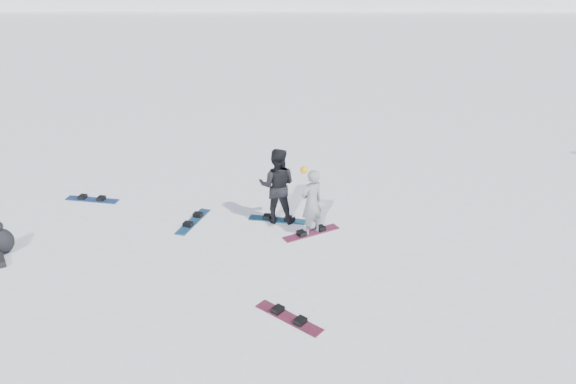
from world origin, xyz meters
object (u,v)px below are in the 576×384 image
(snowboard_loose_c, at_px, (92,200))
(snowboard_loose_b, at_px, (289,318))
(snowboarder_man, at_px, (277,185))
(snowboarder_woman, at_px, (312,202))
(seated_rider, at_px, (0,242))
(snowboard_loose_a, at_px, (193,222))

(snowboard_loose_c, relative_size, snowboard_loose_b, 1.00)
(snowboarder_man, bearing_deg, snowboarder_woman, 147.07)
(snowboarder_woman, height_order, seated_rider, snowboarder_woman)
(snowboarder_woman, distance_m, snowboarder_man, 1.12)
(snowboard_loose_a, bearing_deg, snowboard_loose_b, -130.45)
(snowboard_loose_b, bearing_deg, seated_rider, -160.32)
(snowboard_loose_c, bearing_deg, snowboarder_man, -2.81)
(snowboarder_man, relative_size, snowboard_loose_a, 1.31)
(snowboarder_woman, xyz_separation_m, seated_rider, (-7.18, -1.02, -0.55))
(snowboard_loose_c, height_order, snowboard_loose_a, same)
(snowboard_loose_c, relative_size, snowboard_loose_a, 1.00)
(snowboard_loose_a, bearing_deg, snowboarder_man, -69.21)
(snowboarder_man, bearing_deg, snowboard_loose_b, 101.43)
(snowboarder_man, height_order, snowboard_loose_c, snowboarder_man)
(snowboarder_man, height_order, snowboard_loose_a, snowboarder_man)
(snowboarder_woman, distance_m, seated_rider, 7.28)
(snowboarder_man, relative_size, seated_rider, 1.87)
(snowboard_loose_c, bearing_deg, snowboarder_woman, -7.37)
(seated_rider, distance_m, snowboard_loose_c, 3.16)
(snowboarder_woman, xyz_separation_m, snowboard_loose_c, (-6.06, 1.92, -0.84))
(seated_rider, bearing_deg, snowboard_loose_a, -2.82)
(snowboard_loose_c, bearing_deg, seated_rider, -100.70)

